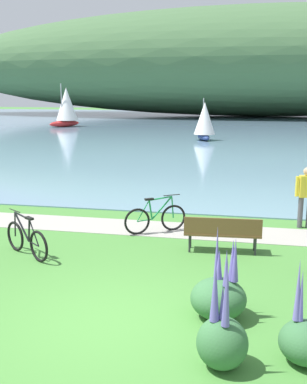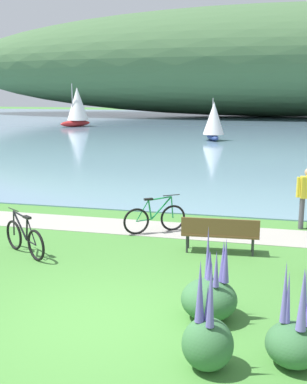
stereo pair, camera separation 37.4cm
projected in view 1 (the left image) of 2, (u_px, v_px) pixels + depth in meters
name	position (u px, v px, depth m)	size (l,w,h in m)	color
ground_plane	(108.00, 321.00, 7.78)	(200.00, 200.00, 0.00)	#478438
bay_water	(231.00, 125.00, 52.88)	(180.00, 80.00, 0.04)	#6B8EA8
distant_hillside	(258.00, 62.00, 70.26)	(102.48, 28.00, 16.05)	#42663D
shoreline_path	(165.00, 229.00, 12.94)	(60.00, 1.50, 0.01)	#A39E93
park_bench_near_camera	(223.00, 231.00, 10.99)	(1.83, 0.59, 0.88)	brown
bicycle_leaning_near_bench	(156.00, 218.00, 12.59)	(1.51, 1.02, 1.01)	black
bicycle_beside_path	(26.00, 239.00, 10.79)	(1.51, 1.03, 1.01)	black
person_at_shoreline	(306.00, 194.00, 12.92)	(0.60, 0.28, 1.71)	#4C4C51
echium_bush_closest_to_camera	(219.00, 295.00, 7.84)	(0.94, 0.94, 1.57)	#386B3D
echium_bush_mid_cluster	(222.00, 339.00, 6.39)	(0.71, 0.71, 1.61)	#386B3D
sailboat_nearest_to_shore	(204.00, 121.00, 35.87)	(2.03, 2.83, 3.20)	navy
sailboat_far_off	(66.00, 107.00, 49.88)	(3.16, 3.88, 4.53)	#B22323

